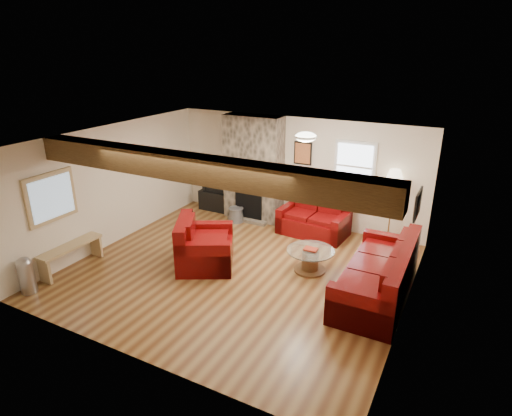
{
  "coord_description": "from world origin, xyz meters",
  "views": [
    {
      "loc": [
        3.6,
        -6.16,
        3.98
      ],
      "look_at": [
        0.17,
        0.4,
        1.16
      ],
      "focal_mm": 30.0,
      "sensor_mm": 36.0,
      "label": 1
    }
  ],
  "objects_px": {
    "coffee_table": "(310,260)",
    "floor_lamp": "(394,181)",
    "tv_cabinet": "(219,201)",
    "loveseat": "(314,218)",
    "television": "(218,182)",
    "sofa_three": "(377,271)",
    "armchair_red": "(205,242)"
  },
  "relations": [
    {
      "from": "coffee_table",
      "to": "floor_lamp",
      "type": "distance_m",
      "value": 2.49
    },
    {
      "from": "tv_cabinet",
      "to": "loveseat",
      "type": "bearing_deg",
      "value": -6.38
    },
    {
      "from": "television",
      "to": "floor_lamp",
      "type": "xyz_separation_m",
      "value": [
        4.26,
        0.02,
        0.65
      ]
    },
    {
      "from": "loveseat",
      "to": "television",
      "type": "height_order",
      "value": "television"
    },
    {
      "from": "sofa_three",
      "to": "television",
      "type": "distance_m",
      "value": 5.02
    },
    {
      "from": "sofa_three",
      "to": "coffee_table",
      "type": "distance_m",
      "value": 1.34
    },
    {
      "from": "loveseat",
      "to": "television",
      "type": "bearing_deg",
      "value": 178.06
    },
    {
      "from": "armchair_red",
      "to": "tv_cabinet",
      "type": "bearing_deg",
      "value": -1.05
    },
    {
      "from": "armchair_red",
      "to": "sofa_three",
      "type": "bearing_deg",
      "value": -110.87
    },
    {
      "from": "sofa_three",
      "to": "armchair_red",
      "type": "xyz_separation_m",
      "value": [
        -3.15,
        -0.42,
        0.0
      ]
    },
    {
      "from": "armchair_red",
      "to": "television",
      "type": "height_order",
      "value": "television"
    },
    {
      "from": "tv_cabinet",
      "to": "floor_lamp",
      "type": "xyz_separation_m",
      "value": [
        4.26,
        0.02,
        1.14
      ]
    },
    {
      "from": "sofa_three",
      "to": "tv_cabinet",
      "type": "relative_size",
      "value": 2.41
    },
    {
      "from": "loveseat",
      "to": "armchair_red",
      "type": "relative_size",
      "value": 1.29
    },
    {
      "from": "sofa_three",
      "to": "coffee_table",
      "type": "xyz_separation_m",
      "value": [
        -1.28,
        0.28,
        -0.25
      ]
    },
    {
      "from": "sofa_three",
      "to": "armchair_red",
      "type": "bearing_deg",
      "value": -82.81
    },
    {
      "from": "loveseat",
      "to": "armchair_red",
      "type": "xyz_separation_m",
      "value": [
        -1.33,
        -2.31,
        0.07
      ]
    },
    {
      "from": "coffee_table",
      "to": "television",
      "type": "bearing_deg",
      "value": 149.3
    },
    {
      "from": "loveseat",
      "to": "television",
      "type": "xyz_separation_m",
      "value": [
        -2.68,
        0.3,
        0.35
      ]
    },
    {
      "from": "television",
      "to": "tv_cabinet",
      "type": "bearing_deg",
      "value": 0.0
    },
    {
      "from": "coffee_table",
      "to": "television",
      "type": "distance_m",
      "value": 3.78
    },
    {
      "from": "sofa_three",
      "to": "coffee_table",
      "type": "relative_size",
      "value": 2.71
    },
    {
      "from": "loveseat",
      "to": "armchair_red",
      "type": "bearing_deg",
      "value": -115.52
    },
    {
      "from": "loveseat",
      "to": "coffee_table",
      "type": "relative_size",
      "value": 1.67
    },
    {
      "from": "television",
      "to": "loveseat",
      "type": "bearing_deg",
      "value": -6.38
    },
    {
      "from": "coffee_table",
      "to": "floor_lamp",
      "type": "height_order",
      "value": "floor_lamp"
    },
    {
      "from": "coffee_table",
      "to": "armchair_red",
      "type": "bearing_deg",
      "value": -159.59
    },
    {
      "from": "sofa_three",
      "to": "floor_lamp",
      "type": "height_order",
      "value": "floor_lamp"
    },
    {
      "from": "sofa_three",
      "to": "television",
      "type": "height_order",
      "value": "television"
    },
    {
      "from": "sofa_three",
      "to": "floor_lamp",
      "type": "relative_size",
      "value": 1.48
    },
    {
      "from": "armchair_red",
      "to": "television",
      "type": "relative_size",
      "value": 1.37
    },
    {
      "from": "loveseat",
      "to": "coffee_table",
      "type": "bearing_deg",
      "value": -67.04
    }
  ]
}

